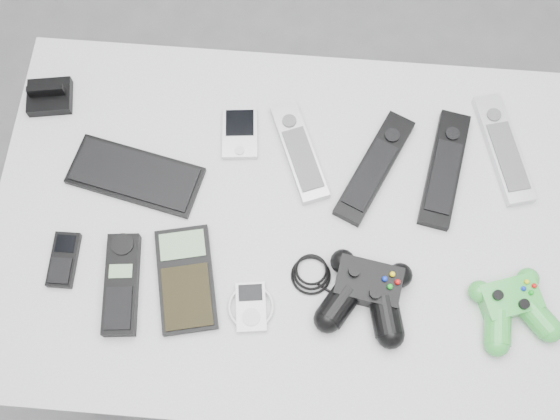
# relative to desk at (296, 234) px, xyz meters

# --- Properties ---
(floor) EXTENTS (3.50, 3.50, 0.00)m
(floor) POSITION_rel_desk_xyz_m (-0.01, 0.07, -0.70)
(floor) COLOR #5E5E62
(floor) RESTS_ON ground
(desk) EXTENTS (1.15, 0.74, 0.77)m
(desk) POSITION_rel_desk_xyz_m (0.00, 0.00, 0.00)
(desk) COLOR #A1A1A3
(desk) RESTS_ON floor
(pda_keyboard) EXTENTS (0.27, 0.16, 0.02)m
(pda_keyboard) POSITION_rel_desk_xyz_m (-0.31, 0.07, 0.07)
(pda_keyboard) COLOR black
(pda_keyboard) RESTS_ON desk
(dock_bracket) EXTENTS (0.10, 0.09, 0.05)m
(dock_bracket) POSITION_rel_desk_xyz_m (-0.51, 0.22, 0.09)
(dock_bracket) COLOR black
(dock_bracket) RESTS_ON desk
(pda) EXTENTS (0.08, 0.11, 0.02)m
(pda) POSITION_rel_desk_xyz_m (-0.12, 0.17, 0.08)
(pda) COLOR #B5B4BC
(pda) RESTS_ON desk
(remote_silver_a) EXTENTS (0.13, 0.22, 0.02)m
(remote_silver_a) POSITION_rel_desk_xyz_m (-0.00, 0.14, 0.08)
(remote_silver_a) COLOR #B5B4BC
(remote_silver_a) RESTS_ON desk
(remote_black_a) EXTENTS (0.15, 0.24, 0.02)m
(remote_black_a) POSITION_rel_desk_xyz_m (0.14, 0.12, 0.08)
(remote_black_a) COLOR black
(remote_black_a) RESTS_ON desk
(remote_black_b) EXTENTS (0.10, 0.25, 0.02)m
(remote_black_b) POSITION_rel_desk_xyz_m (0.28, 0.13, 0.08)
(remote_black_b) COLOR black
(remote_black_b) RESTS_ON desk
(remote_silver_b) EXTENTS (0.11, 0.24, 0.02)m
(remote_silver_b) POSITION_rel_desk_xyz_m (0.39, 0.18, 0.08)
(remote_silver_b) COLOR #BABBC1
(remote_silver_b) RESTS_ON desk
(mobile_phone) EXTENTS (0.05, 0.10, 0.02)m
(mobile_phone) POSITION_rel_desk_xyz_m (-0.42, -0.11, 0.08)
(mobile_phone) COLOR black
(mobile_phone) RESTS_ON desk
(cordless_handset) EXTENTS (0.08, 0.19, 0.03)m
(cordless_handset) POSITION_rel_desk_xyz_m (-0.30, -0.15, 0.08)
(cordless_handset) COLOR black
(cordless_handset) RESTS_ON desk
(calculator) EXTENTS (0.14, 0.21, 0.02)m
(calculator) POSITION_rel_desk_xyz_m (-0.19, -0.13, 0.08)
(calculator) COLOR black
(calculator) RESTS_ON desk
(mp3_player) EXTENTS (0.09, 0.10, 0.02)m
(mp3_player) POSITION_rel_desk_xyz_m (-0.07, -0.17, 0.07)
(mp3_player) COLOR silver
(mp3_player) RESTS_ON desk
(controller_black) EXTENTS (0.30, 0.21, 0.05)m
(controller_black) POSITION_rel_desk_xyz_m (0.13, -0.13, 0.09)
(controller_black) COLOR black
(controller_black) RESTS_ON desk
(controller_green) EXTENTS (0.18, 0.19, 0.05)m
(controller_green) POSITION_rel_desk_xyz_m (0.39, -0.13, 0.09)
(controller_green) COLOR green
(controller_green) RESTS_ON desk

